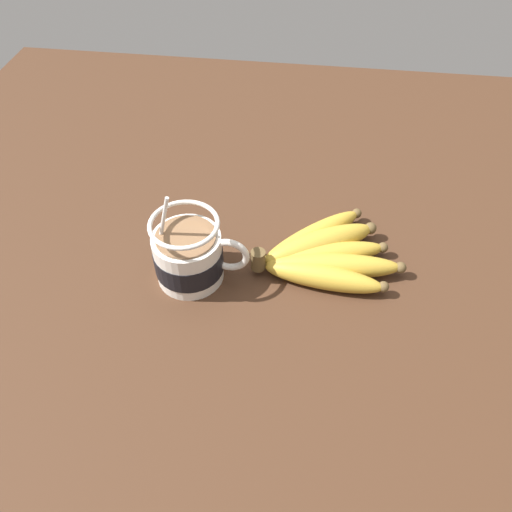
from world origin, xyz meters
TOP-DOWN VIEW (x-y plane):
  - table at (0.00, 0.00)cm, footprint 128.54×128.54cm
  - coffee_mug at (-9.47, -0.10)cm, footprint 13.20×9.19cm
  - banana_bunch at (8.11, 4.58)cm, footprint 20.91×17.03cm

SIDE VIEW (x-z plane):
  - table at x=0.00cm, z-range 0.00..3.16cm
  - banana_bunch at x=8.11cm, z-range 2.81..7.02cm
  - coffee_mug at x=-9.47cm, z-range 0.28..14.04cm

